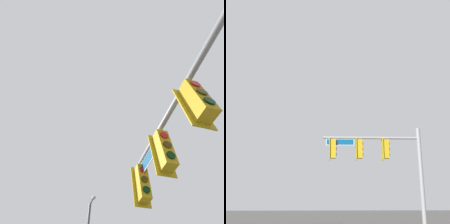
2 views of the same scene
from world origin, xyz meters
TOP-DOWN VIEW (x-y plane):
  - signal_pole_near at (-2.91, -8.63)m, footprint 5.64×1.65m

SIDE VIEW (x-z plane):
  - signal_pole_near at x=-2.91m, z-range 1.15..7.03m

